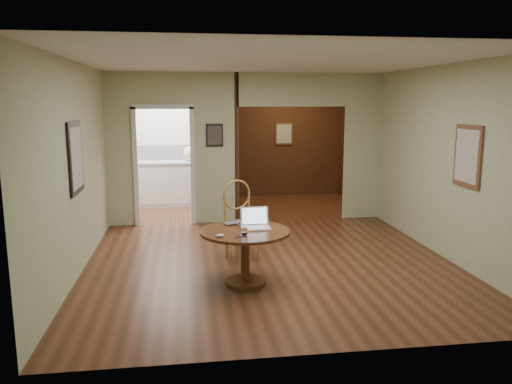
{
  "coord_description": "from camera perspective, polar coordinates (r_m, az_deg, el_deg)",
  "views": [
    {
      "loc": [
        -1.11,
        -6.45,
        2.19
      ],
      "look_at": [
        -0.23,
        -0.2,
        1.04
      ],
      "focal_mm": 35.0,
      "sensor_mm": 36.0,
      "label": 1
    }
  ],
  "objects": [
    {
      "name": "kitchen_cabinet",
      "position": [
        10.79,
        -9.18,
        1.01
      ],
      "size": [
        2.06,
        0.6,
        0.94
      ],
      "color": "white",
      "rests_on": "ground"
    },
    {
      "name": "room_shell",
      "position": [
        9.61,
        -4.16,
        4.89
      ],
      "size": [
        5.2,
        7.5,
        5.0
      ],
      "color": "silver",
      "rests_on": "ground"
    },
    {
      "name": "wine_glass",
      "position": [
        5.76,
        -1.32,
        -4.5
      ],
      "size": [
        0.09,
        0.09,
        0.1
      ],
      "primitive_type": null,
      "color": "white",
      "rests_on": "dining_table"
    },
    {
      "name": "grocery_bag",
      "position": [
        10.7,
        -7.49,
        4.36
      ],
      "size": [
        0.36,
        0.32,
        0.32
      ],
      "primitive_type": "ellipsoid",
      "rotation": [
        0.0,
        0.0,
        0.17
      ],
      "color": "beige",
      "rests_on": "kitchen_cabinet"
    },
    {
      "name": "open_laptop",
      "position": [
        6.1,
        -0.08,
        -3.48
      ],
      "size": [
        0.35,
        0.31,
        0.24
      ],
      "rotation": [
        0.0,
        0.0,
        0.04
      ],
      "color": "white",
      "rests_on": "dining_table"
    },
    {
      "name": "mouse",
      "position": [
        5.69,
        -4.13,
        -4.98
      ],
      "size": [
        0.1,
        0.07,
        0.04
      ],
      "primitive_type": "ellipsoid",
      "rotation": [
        0.0,
        0.0,
        0.15
      ],
      "color": "white",
      "rests_on": "dining_table"
    },
    {
      "name": "dining_table",
      "position": [
        6.03,
        -1.25,
        -5.99
      ],
      "size": [
        1.08,
        1.08,
        0.67
      ],
      "rotation": [
        0.0,
        0.0,
        -0.23
      ],
      "color": "#5B3316",
      "rests_on": "ground"
    },
    {
      "name": "chair",
      "position": [
        7.0,
        -1.83,
        -2.69
      ],
      "size": [
        0.6,
        0.6,
        1.11
      ],
      "rotation": [
        0.0,
        0.0,
        0.34
      ],
      "color": "#A47B3A",
      "rests_on": "ground"
    },
    {
      "name": "closed_laptop",
      "position": [
        6.26,
        -1.98,
        -3.6
      ],
      "size": [
        0.41,
        0.34,
        0.03
      ],
      "primitive_type": "imported",
      "rotation": [
        0.0,
        0.0,
        0.41
      ],
      "color": "#ACACB0",
      "rests_on": "dining_table"
    },
    {
      "name": "pen",
      "position": [
        5.69,
        -1.71,
        -5.12
      ],
      "size": [
        0.15,
        0.07,
        0.01
      ],
      "primitive_type": "cylinder",
      "rotation": [
        0.0,
        1.57,
        0.39
      ],
      "color": "#0B0F53",
      "rests_on": "dining_table"
    },
    {
      "name": "floor",
      "position": [
        6.9,
        1.68,
        -8.22
      ],
      "size": [
        5.0,
        5.0,
        0.0
      ],
      "primitive_type": "plane",
      "color": "#442413",
      "rests_on": "ground"
    }
  ]
}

